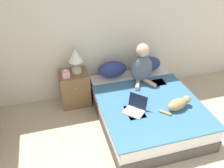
{
  "coord_description": "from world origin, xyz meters",
  "views": [
    {
      "loc": [
        -1.0,
        0.01,
        2.67
      ],
      "look_at": [
        -0.2,
        2.79,
        0.78
      ],
      "focal_mm": 38.0,
      "sensor_mm": 36.0,
      "label": 1
    }
  ],
  "objects_px": {
    "tissue_box": "(66,74)",
    "cat_tabby": "(179,104)",
    "laptop_open": "(135,108)",
    "bed": "(146,109)",
    "pillow_near": "(112,69)",
    "table_lamp": "(75,57)",
    "nightstand": "(75,89)",
    "person_sitting": "(142,66)",
    "pillow_far": "(147,64)"
  },
  "relations": [
    {
      "from": "pillow_near",
      "to": "table_lamp",
      "type": "bearing_deg",
      "value": -179.47
    },
    {
      "from": "pillow_far",
      "to": "laptop_open",
      "type": "bearing_deg",
      "value": -120.98
    },
    {
      "from": "nightstand",
      "to": "pillow_far",
      "type": "bearing_deg",
      "value": 1.39
    },
    {
      "from": "person_sitting",
      "to": "cat_tabby",
      "type": "distance_m",
      "value": 0.92
    },
    {
      "from": "bed",
      "to": "pillow_far",
      "type": "distance_m",
      "value": 0.94
    },
    {
      "from": "pillow_near",
      "to": "cat_tabby",
      "type": "bearing_deg",
      "value": -59.78
    },
    {
      "from": "laptop_open",
      "to": "tissue_box",
      "type": "xyz_separation_m",
      "value": [
        -0.88,
        0.93,
        0.2
      ]
    },
    {
      "from": "laptop_open",
      "to": "table_lamp",
      "type": "relative_size",
      "value": 0.91
    },
    {
      "from": "pillow_far",
      "to": "cat_tabby",
      "type": "distance_m",
      "value": 1.17
    },
    {
      "from": "bed",
      "to": "nightstand",
      "type": "height_order",
      "value": "nightstand"
    },
    {
      "from": "tissue_box",
      "to": "cat_tabby",
      "type": "bearing_deg",
      "value": -34.74
    },
    {
      "from": "person_sitting",
      "to": "bed",
      "type": "bearing_deg",
      "value": -100.69
    },
    {
      "from": "cat_tabby",
      "to": "table_lamp",
      "type": "height_order",
      "value": "table_lamp"
    },
    {
      "from": "pillow_near",
      "to": "nightstand",
      "type": "height_order",
      "value": "pillow_near"
    },
    {
      "from": "pillow_far",
      "to": "cat_tabby",
      "type": "xyz_separation_m",
      "value": [
        0.01,
        -1.17,
        -0.06
      ]
    },
    {
      "from": "nightstand",
      "to": "table_lamp",
      "type": "bearing_deg",
      "value": 22.5
    },
    {
      "from": "pillow_near",
      "to": "table_lamp",
      "type": "xyz_separation_m",
      "value": [
        -0.64,
        -0.01,
        0.33
      ]
    },
    {
      "from": "person_sitting",
      "to": "nightstand",
      "type": "height_order",
      "value": "person_sitting"
    },
    {
      "from": "laptop_open",
      "to": "table_lamp",
      "type": "bearing_deg",
      "value": 170.09
    },
    {
      "from": "pillow_far",
      "to": "tissue_box",
      "type": "distance_m",
      "value": 1.51
    },
    {
      "from": "person_sitting",
      "to": "nightstand",
      "type": "relative_size",
      "value": 1.14
    },
    {
      "from": "table_lamp",
      "to": "pillow_near",
      "type": "bearing_deg",
      "value": 0.53
    },
    {
      "from": "bed",
      "to": "person_sitting",
      "type": "relative_size",
      "value": 2.72
    },
    {
      "from": "cat_tabby",
      "to": "tissue_box",
      "type": "height_order",
      "value": "tissue_box"
    },
    {
      "from": "person_sitting",
      "to": "cat_tabby",
      "type": "xyz_separation_m",
      "value": [
        0.25,
        -0.86,
        -0.22
      ]
    },
    {
      "from": "tissue_box",
      "to": "nightstand",
      "type": "bearing_deg",
      "value": 33.62
    },
    {
      "from": "bed",
      "to": "pillow_near",
      "type": "height_order",
      "value": "pillow_near"
    },
    {
      "from": "laptop_open",
      "to": "tissue_box",
      "type": "height_order",
      "value": "tissue_box"
    },
    {
      "from": "person_sitting",
      "to": "laptop_open",
      "type": "relative_size",
      "value": 1.82
    },
    {
      "from": "bed",
      "to": "nightstand",
      "type": "bearing_deg",
      "value": 143.68
    },
    {
      "from": "cat_tabby",
      "to": "person_sitting",
      "type": "bearing_deg",
      "value": 92.83
    },
    {
      "from": "bed",
      "to": "person_sitting",
      "type": "height_order",
      "value": "person_sitting"
    },
    {
      "from": "tissue_box",
      "to": "pillow_far",
      "type": "bearing_deg",
      "value": 4.51
    },
    {
      "from": "pillow_far",
      "to": "person_sitting",
      "type": "height_order",
      "value": "person_sitting"
    },
    {
      "from": "pillow_far",
      "to": "cat_tabby",
      "type": "height_order",
      "value": "pillow_far"
    },
    {
      "from": "pillow_near",
      "to": "table_lamp",
      "type": "height_order",
      "value": "table_lamp"
    },
    {
      "from": "nightstand",
      "to": "tissue_box",
      "type": "bearing_deg",
      "value": -146.38
    },
    {
      "from": "cat_tabby",
      "to": "laptop_open",
      "type": "distance_m",
      "value": 0.65
    },
    {
      "from": "cat_tabby",
      "to": "laptop_open",
      "type": "xyz_separation_m",
      "value": [
        -0.63,
        0.12,
        -0.04
      ]
    },
    {
      "from": "pillow_near",
      "to": "person_sitting",
      "type": "bearing_deg",
      "value": -35.49
    },
    {
      "from": "nightstand",
      "to": "bed",
      "type": "bearing_deg",
      "value": -36.32
    },
    {
      "from": "pillow_near",
      "to": "pillow_far",
      "type": "distance_m",
      "value": 0.67
    },
    {
      "from": "bed",
      "to": "cat_tabby",
      "type": "distance_m",
      "value": 0.59
    },
    {
      "from": "bed",
      "to": "table_lamp",
      "type": "relative_size",
      "value": 4.5
    },
    {
      "from": "pillow_far",
      "to": "tissue_box",
      "type": "height_order",
      "value": "tissue_box"
    },
    {
      "from": "tissue_box",
      "to": "person_sitting",
      "type": "bearing_deg",
      "value": -8.45
    },
    {
      "from": "tissue_box",
      "to": "bed",
      "type": "bearing_deg",
      "value": -30.18
    },
    {
      "from": "person_sitting",
      "to": "tissue_box",
      "type": "height_order",
      "value": "person_sitting"
    },
    {
      "from": "cat_tabby",
      "to": "laptop_open",
      "type": "height_order",
      "value": "laptop_open"
    },
    {
      "from": "cat_tabby",
      "to": "tissue_box",
      "type": "xyz_separation_m",
      "value": [
        -1.51,
        1.05,
        0.16
      ]
    }
  ]
}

